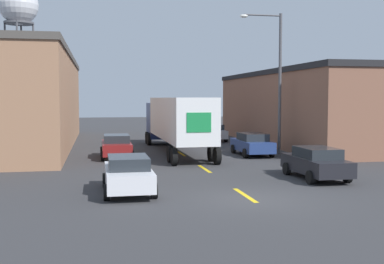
{
  "coord_description": "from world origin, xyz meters",
  "views": [
    {
      "loc": [
        -5.67,
        -16.99,
        3.79
      ],
      "look_at": [
        -0.48,
        9.05,
        1.92
      ],
      "focal_mm": 45.0,
      "sensor_mm": 36.0,
      "label": 1
    }
  ],
  "objects_px": {
    "parked_car_right_mid": "(252,144)",
    "water_tower": "(19,7)",
    "street_lamp": "(276,74)",
    "parked_car_right_near": "(316,162)",
    "semi_truck": "(175,119)",
    "parked_car_left_near": "(128,174)",
    "parked_car_right_far": "(212,132)",
    "parked_car_left_far": "(116,146)"
  },
  "relations": [
    {
      "from": "parked_car_right_far",
      "to": "parked_car_right_near",
      "type": "distance_m",
      "value": 20.65
    },
    {
      "from": "parked_car_right_near",
      "to": "water_tower",
      "type": "xyz_separation_m",
      "value": [
        -21.21,
        54.83,
        16.47
      ]
    },
    {
      "from": "semi_truck",
      "to": "parked_car_right_far",
      "type": "relative_size",
      "value": 3.54
    },
    {
      "from": "parked_car_right_mid",
      "to": "parked_car_left_near",
      "type": "bearing_deg",
      "value": -128.61
    },
    {
      "from": "semi_truck",
      "to": "parked_car_right_far",
      "type": "height_order",
      "value": "semi_truck"
    },
    {
      "from": "parked_car_right_mid",
      "to": "water_tower",
      "type": "bearing_deg",
      "value": 115.06
    },
    {
      "from": "parked_car_right_mid",
      "to": "parked_car_left_far",
      "type": "relative_size",
      "value": 1.0
    },
    {
      "from": "parked_car_right_far",
      "to": "parked_car_right_near",
      "type": "relative_size",
      "value": 1.0
    },
    {
      "from": "semi_truck",
      "to": "street_lamp",
      "type": "distance_m",
      "value": 7.57
    },
    {
      "from": "parked_car_right_near",
      "to": "parked_car_right_mid",
      "type": "bearing_deg",
      "value": 90.0
    },
    {
      "from": "parked_car_right_mid",
      "to": "parked_car_right_near",
      "type": "distance_m",
      "value": 9.47
    },
    {
      "from": "semi_truck",
      "to": "parked_car_right_near",
      "type": "xyz_separation_m",
      "value": [
        4.68,
        -12.4,
        -1.54
      ]
    },
    {
      "from": "semi_truck",
      "to": "parked_car_right_near",
      "type": "distance_m",
      "value": 13.35
    },
    {
      "from": "semi_truck",
      "to": "parked_car_left_far",
      "type": "relative_size",
      "value": 3.54
    },
    {
      "from": "parked_car_left_near",
      "to": "street_lamp",
      "type": "relative_size",
      "value": 0.46
    },
    {
      "from": "parked_car_right_mid",
      "to": "parked_car_left_near",
      "type": "relative_size",
      "value": 1.0
    },
    {
      "from": "parked_car_right_mid",
      "to": "water_tower",
      "type": "height_order",
      "value": "water_tower"
    },
    {
      "from": "parked_car_left_far",
      "to": "street_lamp",
      "type": "height_order",
      "value": "street_lamp"
    },
    {
      "from": "water_tower",
      "to": "parked_car_right_mid",
      "type": "bearing_deg",
      "value": -64.94
    },
    {
      "from": "parked_car_right_near",
      "to": "water_tower",
      "type": "bearing_deg",
      "value": 111.15
    },
    {
      "from": "water_tower",
      "to": "street_lamp",
      "type": "relative_size",
      "value": 2.16
    },
    {
      "from": "semi_truck",
      "to": "parked_car_left_near",
      "type": "xyz_separation_m",
      "value": [
        -4.22,
        -14.08,
        -1.54
      ]
    },
    {
      "from": "parked_car_right_near",
      "to": "water_tower",
      "type": "relative_size",
      "value": 0.21
    },
    {
      "from": "semi_truck",
      "to": "parked_car_right_mid",
      "type": "bearing_deg",
      "value": -32.53
    },
    {
      "from": "semi_truck",
      "to": "water_tower",
      "type": "relative_size",
      "value": 0.76
    },
    {
      "from": "semi_truck",
      "to": "parked_car_left_far",
      "type": "distance_m",
      "value": 5.17
    },
    {
      "from": "parked_car_left_far",
      "to": "semi_truck",
      "type": "bearing_deg",
      "value": 31.28
    },
    {
      "from": "parked_car_right_far",
      "to": "water_tower",
      "type": "relative_size",
      "value": 0.21
    },
    {
      "from": "parked_car_right_far",
      "to": "parked_car_left_near",
      "type": "bearing_deg",
      "value": -111.73
    },
    {
      "from": "semi_truck",
      "to": "parked_car_left_far",
      "type": "xyz_separation_m",
      "value": [
        -4.22,
        -2.56,
        -1.54
      ]
    },
    {
      "from": "parked_car_left_near",
      "to": "water_tower",
      "type": "xyz_separation_m",
      "value": [
        -12.31,
        56.51,
        16.47
      ]
    },
    {
      "from": "parked_car_right_mid",
      "to": "street_lamp",
      "type": "bearing_deg",
      "value": 12.91
    },
    {
      "from": "parked_car_right_far",
      "to": "parked_car_right_near",
      "type": "bearing_deg",
      "value": -90.0
    },
    {
      "from": "parked_car_left_near",
      "to": "water_tower",
      "type": "bearing_deg",
      "value": 102.29
    },
    {
      "from": "parked_car_right_near",
      "to": "water_tower",
      "type": "height_order",
      "value": "water_tower"
    },
    {
      "from": "parked_car_right_mid",
      "to": "water_tower",
      "type": "distance_m",
      "value": 52.71
    },
    {
      "from": "parked_car_left_far",
      "to": "street_lamp",
      "type": "bearing_deg",
      "value": 0.15
    },
    {
      "from": "parked_car_left_far",
      "to": "parked_car_left_near",
      "type": "xyz_separation_m",
      "value": [
        0.0,
        -11.52,
        0.0
      ]
    },
    {
      "from": "parked_car_left_near",
      "to": "water_tower",
      "type": "relative_size",
      "value": 0.21
    },
    {
      "from": "street_lamp",
      "to": "parked_car_right_near",
      "type": "bearing_deg",
      "value": -100.01
    },
    {
      "from": "parked_car_right_mid",
      "to": "water_tower",
      "type": "relative_size",
      "value": 0.21
    },
    {
      "from": "parked_car_left_near",
      "to": "parked_car_right_near",
      "type": "height_order",
      "value": "same"
    }
  ]
}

